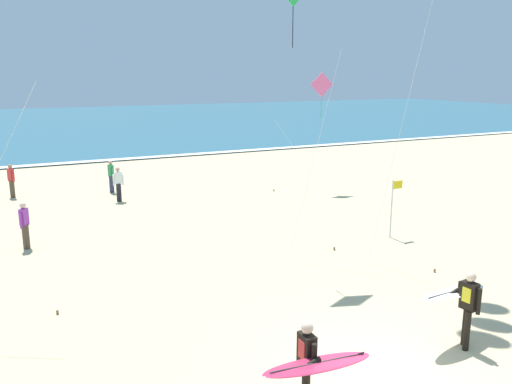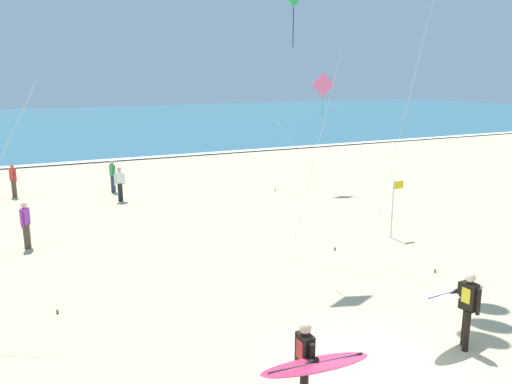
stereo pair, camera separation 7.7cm
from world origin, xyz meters
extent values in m
plane|color=#CCB789|center=(0.00, 0.00, 0.00)|extent=(160.00, 160.00, 0.00)
cube|color=#2D6075|center=(0.00, 57.82, 0.04)|extent=(160.00, 60.00, 0.08)
cube|color=white|center=(0.00, 28.12, 0.09)|extent=(160.00, 0.87, 0.01)
cylinder|color=black|center=(2.11, -0.05, 0.44)|extent=(0.13, 0.13, 0.88)
cylinder|color=black|center=(2.26, 0.13, 0.44)|extent=(0.13, 0.13, 0.88)
cube|color=black|center=(2.19, 0.04, 1.18)|extent=(0.24, 0.36, 0.60)
cube|color=yellow|center=(2.08, 0.02, 1.22)|extent=(0.04, 0.20, 0.32)
sphere|color=beige|center=(2.19, 0.04, 1.60)|extent=(0.21, 0.21, 0.21)
cylinder|color=black|center=(2.22, -0.19, 1.14)|extent=(0.09, 0.09, 0.56)
cylinder|color=black|center=(2.16, 0.26, 1.29)|extent=(0.09, 0.09, 0.26)
cylinder|color=black|center=(2.09, 0.35, 1.16)|extent=(0.26, 0.11, 0.14)
ellipsoid|color=white|center=(2.14, 0.39, 1.12)|extent=(2.03, 0.74, 0.19)
cube|color=#333333|center=(2.14, 0.39, 1.16)|extent=(1.73, 0.25, 0.11)
cube|color=#262628|center=(2.97, 0.50, 1.05)|extent=(0.12, 0.03, 0.14)
cube|color=black|center=(-2.03, -0.37, 1.18)|extent=(0.20, 0.34, 0.60)
cube|color=red|center=(-2.13, -0.37, 1.22)|extent=(0.01, 0.20, 0.32)
sphere|color=beige|center=(-2.03, -0.37, 1.60)|extent=(0.21, 0.21, 0.21)
cylinder|color=black|center=(-2.03, -0.60, 1.29)|extent=(0.09, 0.09, 0.26)
cylinder|color=black|center=(-2.09, -0.69, 1.16)|extent=(0.25, 0.08, 0.14)
cylinder|color=black|center=(-2.02, -0.14, 1.14)|extent=(0.09, 0.09, 0.56)
ellipsoid|color=#D83359|center=(-2.03, -0.73, 1.12)|extent=(2.02, 0.49, 0.20)
cube|color=#333333|center=(-2.03, -0.73, 1.16)|extent=(1.78, 0.03, 0.12)
cube|color=#262628|center=(-1.18, -0.73, 1.05)|extent=(0.12, 0.01, 0.14)
cube|color=pink|center=(8.02, 14.80, 5.19)|extent=(1.17, 0.24, 1.18)
cylinder|color=green|center=(8.02, 14.80, 4.08)|extent=(0.02, 0.02, 1.03)
cylinder|color=silver|center=(6.83, 15.01, 1.83)|extent=(2.38, 0.44, 3.47)
cylinder|color=brown|center=(5.64, 15.23, 0.05)|extent=(0.06, 0.06, 0.10)
cylinder|color=black|center=(1.49, 6.38, 6.99)|extent=(0.02, 0.02, 1.12)
cylinder|color=silver|center=(2.39, 6.44, 3.27)|extent=(1.80, 0.14, 6.34)
cylinder|color=brown|center=(3.28, 6.50, 0.05)|extent=(0.06, 0.06, 0.10)
cylinder|color=silver|center=(4.22, 4.35, 5.54)|extent=(1.18, 1.60, 10.89)
cylinder|color=brown|center=(4.80, 3.56, 0.05)|extent=(0.06, 0.06, 0.10)
cylinder|color=brown|center=(-5.47, 5.52, 0.05)|extent=(0.06, 0.06, 0.10)
cylinder|color=#4C3D2D|center=(-5.86, 11.16, 0.42)|extent=(0.22, 0.22, 0.84)
cube|color=purple|center=(-5.86, 11.16, 1.11)|extent=(0.32, 0.37, 0.54)
sphere|color=beige|center=(-5.86, 11.16, 1.49)|extent=(0.20, 0.20, 0.20)
cylinder|color=purple|center=(-5.75, 11.34, 1.01)|extent=(0.08, 0.08, 0.50)
cylinder|color=purple|center=(-5.97, 10.98, 1.01)|extent=(0.08, 0.08, 0.50)
cylinder|color=black|center=(-1.70, 16.48, 0.42)|extent=(0.22, 0.22, 0.84)
cube|color=white|center=(-1.70, 16.48, 1.11)|extent=(0.34, 0.22, 0.54)
sphere|color=tan|center=(-1.70, 16.48, 1.49)|extent=(0.20, 0.20, 0.20)
cylinder|color=white|center=(-1.49, 16.51, 1.01)|extent=(0.08, 0.08, 0.50)
cylinder|color=white|center=(-1.91, 16.46, 1.01)|extent=(0.08, 0.08, 0.50)
cylinder|color=#4C3D2D|center=(-6.05, 19.45, 0.42)|extent=(0.22, 0.22, 0.84)
cube|color=red|center=(-6.05, 19.45, 1.11)|extent=(0.31, 0.37, 0.54)
sphere|color=#A87A59|center=(-6.05, 19.45, 1.49)|extent=(0.20, 0.20, 0.20)
cylinder|color=red|center=(-5.95, 19.26, 1.01)|extent=(0.08, 0.08, 0.50)
cylinder|color=red|center=(-6.15, 19.63, 1.01)|extent=(0.08, 0.08, 0.50)
cylinder|color=#2D334C|center=(-1.63, 18.50, 0.42)|extent=(0.22, 0.22, 0.84)
cube|color=#339351|center=(-1.63, 18.50, 1.11)|extent=(0.25, 0.35, 0.54)
sphere|color=tan|center=(-1.63, 18.50, 1.49)|extent=(0.20, 0.20, 0.20)
cylinder|color=#339351|center=(-1.68, 18.71, 1.01)|extent=(0.08, 0.08, 0.50)
cylinder|color=#339351|center=(-1.59, 18.30, 1.01)|extent=(0.08, 0.08, 0.50)
cylinder|color=silver|center=(5.86, 6.80, 1.05)|extent=(0.05, 0.05, 2.10)
cube|color=yellow|center=(6.08, 6.80, 1.90)|extent=(0.40, 0.02, 0.28)
camera|label=1|loc=(-6.28, -7.12, 5.71)|focal=36.67mm
camera|label=2|loc=(-6.21, -7.16, 5.71)|focal=36.67mm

